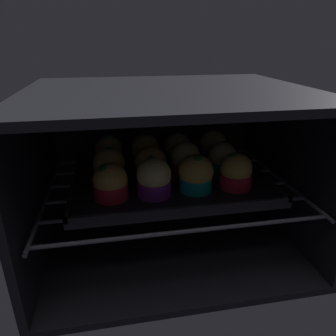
{
  "coord_description": "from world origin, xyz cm",
  "views": [
    {
      "loc": [
        -12.11,
        -41.84,
        44.99
      ],
      "look_at": [
        0.0,
        23.81,
        17.13
      ],
      "focal_mm": 33.27,
      "sensor_mm": 36.0,
      "label": 1
    }
  ],
  "objects_px": {
    "muffin_row0_col1": "(154,178)",
    "muffin_row2_col2": "(177,149)",
    "muffin_row1_col0": "(109,166)",
    "muffin_row2_col0": "(109,152)",
    "baking_tray": "(168,178)",
    "muffin_row0_col2": "(196,175)",
    "muffin_row0_col3": "(236,172)",
    "muffin_row2_col1": "(145,151)",
    "muffin_row2_col3": "(213,146)",
    "muffin_row1_col3": "(222,159)",
    "muffin_row0_col0": "(110,183)",
    "muffin_row1_col1": "(151,165)",
    "muffin_row1_col2": "(185,160)"
  },
  "relations": [
    {
      "from": "muffin_row0_col0",
      "to": "muffin_row2_col1",
      "type": "height_order",
      "value": "muffin_row2_col1"
    },
    {
      "from": "muffin_row2_col0",
      "to": "muffin_row2_col1",
      "type": "relative_size",
      "value": 1.05
    },
    {
      "from": "muffin_row0_col1",
      "to": "muffin_row2_col1",
      "type": "bearing_deg",
      "value": 89.22
    },
    {
      "from": "muffin_row0_col1",
      "to": "muffin_row1_col2",
      "type": "xyz_separation_m",
      "value": [
        0.09,
        0.09,
        -0.0
      ]
    },
    {
      "from": "baking_tray",
      "to": "muffin_row1_col0",
      "type": "distance_m",
      "value": 0.14
    },
    {
      "from": "muffin_row0_col3",
      "to": "muffin_row2_col1",
      "type": "distance_m",
      "value": 0.24
    },
    {
      "from": "muffin_row1_col0",
      "to": "muffin_row2_col0",
      "type": "relative_size",
      "value": 0.95
    },
    {
      "from": "muffin_row0_col2",
      "to": "muffin_row0_col0",
      "type": "bearing_deg",
      "value": -179.27
    },
    {
      "from": "muffin_row0_col0",
      "to": "muffin_row0_col3",
      "type": "xyz_separation_m",
      "value": [
        0.26,
        0.0,
        0.0
      ]
    },
    {
      "from": "muffin_row0_col1",
      "to": "muffin_row2_col2",
      "type": "bearing_deg",
      "value": 64.15
    },
    {
      "from": "muffin_row1_col0",
      "to": "muffin_row2_col3",
      "type": "height_order",
      "value": "muffin_row2_col3"
    },
    {
      "from": "muffin_row0_col1",
      "to": "muffin_row0_col2",
      "type": "relative_size",
      "value": 0.99
    },
    {
      "from": "muffin_row1_col2",
      "to": "muffin_row0_col3",
      "type": "bearing_deg",
      "value": -44.43
    },
    {
      "from": "muffin_row0_col1",
      "to": "muffin_row0_col3",
      "type": "relative_size",
      "value": 1.02
    },
    {
      "from": "muffin_row0_col0",
      "to": "muffin_row1_col1",
      "type": "xyz_separation_m",
      "value": [
        0.09,
        0.08,
        -0.0
      ]
    },
    {
      "from": "muffin_row0_col2",
      "to": "muffin_row0_col3",
      "type": "xyz_separation_m",
      "value": [
        0.09,
        -0.0,
        -0.0
      ]
    },
    {
      "from": "muffin_row0_col2",
      "to": "muffin_row1_col2",
      "type": "distance_m",
      "value": 0.09
    },
    {
      "from": "muffin_row0_col3",
      "to": "muffin_row2_col2",
      "type": "relative_size",
      "value": 1.05
    },
    {
      "from": "muffin_row0_col2",
      "to": "muffin_row2_col2",
      "type": "distance_m",
      "value": 0.17
    },
    {
      "from": "baking_tray",
      "to": "muffin_row1_col1",
      "type": "height_order",
      "value": "muffin_row1_col1"
    },
    {
      "from": "muffin_row1_col0",
      "to": "muffin_row2_col0",
      "type": "height_order",
      "value": "muffin_row2_col0"
    },
    {
      "from": "muffin_row2_col0",
      "to": "muffin_row0_col3",
      "type": "bearing_deg",
      "value": -33.28
    },
    {
      "from": "muffin_row2_col3",
      "to": "muffin_row2_col2",
      "type": "bearing_deg",
      "value": 176.85
    },
    {
      "from": "muffin_row2_col0",
      "to": "muffin_row2_col2",
      "type": "relative_size",
      "value": 1.11
    },
    {
      "from": "muffin_row0_col0",
      "to": "muffin_row1_col2",
      "type": "distance_m",
      "value": 0.2
    },
    {
      "from": "muffin_row1_col3",
      "to": "muffin_row2_col0",
      "type": "xyz_separation_m",
      "value": [
        -0.26,
        0.09,
        0.0
      ]
    },
    {
      "from": "muffin_row0_col3",
      "to": "muffin_row2_col2",
      "type": "distance_m",
      "value": 0.2
    },
    {
      "from": "muffin_row0_col0",
      "to": "muffin_row0_col3",
      "type": "relative_size",
      "value": 0.93
    },
    {
      "from": "muffin_row0_col0",
      "to": "muffin_row1_col3",
      "type": "xyz_separation_m",
      "value": [
        0.26,
        0.08,
        -0.0
      ]
    },
    {
      "from": "muffin_row0_col2",
      "to": "muffin_row2_col1",
      "type": "height_order",
      "value": "muffin_row0_col2"
    },
    {
      "from": "muffin_row0_col3",
      "to": "muffin_row0_col0",
      "type": "bearing_deg",
      "value": -179.86
    },
    {
      "from": "muffin_row0_col3",
      "to": "muffin_row1_col0",
      "type": "height_order",
      "value": "same"
    },
    {
      "from": "muffin_row1_col0",
      "to": "muffin_row2_col0",
      "type": "xyz_separation_m",
      "value": [
        0.0,
        0.09,
        0.0
      ]
    },
    {
      "from": "muffin_row2_col2",
      "to": "muffin_row2_col3",
      "type": "xyz_separation_m",
      "value": [
        0.09,
        -0.01,
        0.0
      ]
    },
    {
      "from": "muffin_row1_col3",
      "to": "muffin_row2_col3",
      "type": "relative_size",
      "value": 0.92
    },
    {
      "from": "muffin_row0_col0",
      "to": "muffin_row0_col1",
      "type": "relative_size",
      "value": 0.91
    },
    {
      "from": "muffin_row0_col0",
      "to": "muffin_row2_col1",
      "type": "relative_size",
      "value": 0.93
    },
    {
      "from": "muffin_row2_col0",
      "to": "muffin_row2_col3",
      "type": "bearing_deg",
      "value": -0.77
    },
    {
      "from": "muffin_row0_col2",
      "to": "muffin_row0_col3",
      "type": "relative_size",
      "value": 1.03
    },
    {
      "from": "muffin_row1_col0",
      "to": "muffin_row1_col3",
      "type": "bearing_deg",
      "value": -0.35
    },
    {
      "from": "baking_tray",
      "to": "muffin_row2_col0",
      "type": "xyz_separation_m",
      "value": [
        -0.13,
        0.09,
        0.04
      ]
    },
    {
      "from": "baking_tray",
      "to": "muffin_row0_col0",
      "type": "distance_m",
      "value": 0.16
    },
    {
      "from": "muffin_row2_col1",
      "to": "muffin_row2_col2",
      "type": "bearing_deg",
      "value": 2.78
    },
    {
      "from": "muffin_row0_col1",
      "to": "muffin_row2_col0",
      "type": "relative_size",
      "value": 0.97
    },
    {
      "from": "muffin_row2_col0",
      "to": "muffin_row1_col2",
      "type": "bearing_deg",
      "value": -26.16
    },
    {
      "from": "muffin_row0_col0",
      "to": "muffin_row0_col1",
      "type": "bearing_deg",
      "value": -2.27
    },
    {
      "from": "muffin_row0_col3",
      "to": "muffin_row1_col1",
      "type": "relative_size",
      "value": 1.05
    },
    {
      "from": "baking_tray",
      "to": "muffin_row2_col3",
      "type": "relative_size",
      "value": 5.28
    },
    {
      "from": "muffin_row1_col3",
      "to": "muffin_row2_col0",
      "type": "distance_m",
      "value": 0.28
    },
    {
      "from": "muffin_row0_col1",
      "to": "muffin_row1_col3",
      "type": "height_order",
      "value": "muffin_row0_col1"
    }
  ]
}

